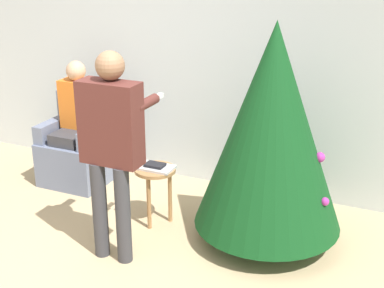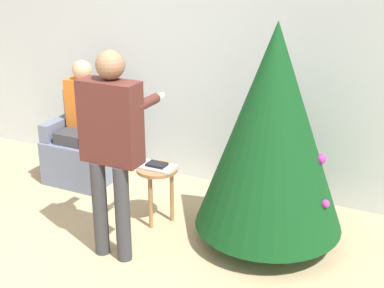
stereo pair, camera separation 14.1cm
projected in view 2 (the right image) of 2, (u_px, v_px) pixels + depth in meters
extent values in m
plane|color=tan|center=(64.00, 286.00, 3.97)|extent=(14.00, 14.00, 0.00)
cube|color=silver|center=(195.00, 53.00, 5.37)|extent=(8.00, 0.06, 2.70)
cylinder|color=brown|center=(267.00, 231.00, 4.57)|extent=(0.10, 0.10, 0.16)
cone|color=#0F4219|center=(272.00, 129.00, 4.24)|extent=(1.23, 1.23, 1.70)
sphere|color=red|center=(252.00, 129.00, 4.60)|extent=(0.08, 0.08, 0.08)
sphere|color=#B23399|center=(321.00, 159.00, 4.20)|extent=(0.08, 0.08, 0.08)
sphere|color=#B23399|center=(325.00, 204.00, 4.13)|extent=(0.07, 0.07, 0.07)
cube|color=slate|center=(83.00, 160.00, 5.67)|extent=(0.65, 0.60, 0.46)
cube|color=slate|center=(93.00, 112.00, 5.70)|extent=(0.65, 0.14, 0.46)
cube|color=slate|center=(60.00, 127.00, 5.67)|extent=(0.12, 0.54, 0.19)
cube|color=slate|center=(102.00, 135.00, 5.45)|extent=(0.12, 0.54, 0.19)
cylinder|color=#38383D|center=(63.00, 165.00, 5.55)|extent=(0.11, 0.11, 0.46)
cylinder|color=#38383D|center=(79.00, 168.00, 5.46)|extent=(0.11, 0.11, 0.46)
cube|color=#38383D|center=(78.00, 135.00, 5.53)|extent=(0.32, 0.40, 0.12)
cube|color=orange|center=(84.00, 103.00, 5.54)|extent=(0.36, 0.20, 0.50)
sphere|color=tan|center=(82.00, 70.00, 5.42)|extent=(0.20, 0.20, 0.20)
cylinder|color=#38383D|center=(100.00, 208.00, 4.27)|extent=(0.12, 0.12, 0.81)
cylinder|color=#38383D|center=(123.00, 214.00, 4.18)|extent=(0.12, 0.12, 0.81)
cube|color=#562823|center=(111.00, 122.00, 4.02)|extent=(0.48, 0.20, 0.64)
sphere|color=#936B4C|center=(110.00, 65.00, 3.89)|extent=(0.22, 0.22, 0.22)
cylinder|color=#562823|center=(102.00, 96.00, 4.21)|extent=(0.08, 0.30, 0.08)
cylinder|color=#562823|center=(146.00, 103.00, 4.05)|extent=(0.08, 0.30, 0.08)
cube|color=white|center=(158.00, 97.00, 4.21)|extent=(0.04, 0.14, 0.04)
cylinder|color=#A37547|center=(157.00, 169.00, 4.72)|extent=(0.37, 0.37, 0.03)
cylinder|color=#A37547|center=(150.00, 202.00, 4.71)|extent=(0.04, 0.04, 0.50)
cylinder|color=#A37547|center=(172.00, 196.00, 4.82)|extent=(0.04, 0.04, 0.50)
cylinder|color=#A37547|center=(151.00, 191.00, 4.91)|extent=(0.04, 0.04, 0.50)
cube|color=silver|center=(157.00, 167.00, 4.71)|extent=(0.34, 0.20, 0.02)
cube|color=black|center=(157.00, 164.00, 4.70)|extent=(0.17, 0.12, 0.02)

